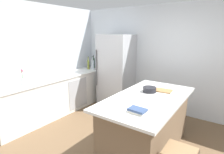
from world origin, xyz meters
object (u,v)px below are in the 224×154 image
at_px(wine_bottle, 94,63).
at_px(cookbook_stack, 137,111).
at_px(refrigerator, 116,71).
at_px(soda_bottle, 93,64).
at_px(kitchen_island, 147,123).
at_px(olive_oil_bottle, 88,64).
at_px(cutting_board, 163,91).
at_px(hot_sauce_bottle, 93,65).
at_px(sink_faucet, 36,74).
at_px(flower_vase, 23,80).
at_px(mixing_bowl, 149,89).

bearing_deg(wine_bottle, cookbook_stack, -39.12).
xyz_separation_m(refrigerator, soda_bottle, (-0.80, -0.04, 0.11)).
height_order(kitchen_island, olive_oil_bottle, olive_oil_bottle).
height_order(refrigerator, cutting_board, refrigerator).
bearing_deg(cookbook_stack, soda_bottle, 141.70).
bearing_deg(hot_sauce_bottle, soda_bottle, -53.02).
relative_size(wine_bottle, soda_bottle, 1.06).
distance_m(olive_oil_bottle, cookbook_stack, 3.16).
relative_size(wine_bottle, cookbook_stack, 1.68).
bearing_deg(kitchen_island, sink_faucet, -170.56).
height_order(kitchen_island, flower_vase, flower_vase).
bearing_deg(refrigerator, wine_bottle, 175.84).
relative_size(sink_faucet, hot_sauce_bottle, 1.34).
distance_m(refrigerator, olive_oil_bottle, 0.90).
relative_size(flower_vase, wine_bottle, 0.84).
bearing_deg(wine_bottle, olive_oil_bottle, -100.00).
bearing_deg(mixing_bowl, olive_oil_bottle, 157.05).
relative_size(soda_bottle, cutting_board, 1.20).
height_order(hot_sauce_bottle, cookbook_stack, hot_sauce_bottle).
bearing_deg(hot_sauce_bottle, cutting_board, -22.71).
distance_m(refrigerator, cookbook_stack, 2.60).
height_order(wine_bottle, soda_bottle, wine_bottle).
bearing_deg(refrigerator, soda_bottle, -176.93).
height_order(wine_bottle, cookbook_stack, wine_bottle).
height_order(cookbook_stack, cutting_board, cookbook_stack).
relative_size(kitchen_island, sink_faucet, 6.40).
distance_m(sink_faucet, soda_bottle, 1.74).
xyz_separation_m(hot_sauce_bottle, cookbook_stack, (2.61, -2.14, -0.04)).
relative_size(hot_sauce_bottle, cutting_board, 0.73).
relative_size(hot_sauce_bottle, soda_bottle, 0.61).
relative_size(refrigerator, sink_faucet, 6.34).
relative_size(kitchen_island, cookbook_stack, 8.32).
bearing_deg(mixing_bowl, hot_sauce_bottle, 152.13).
bearing_deg(wine_bottle, kitchen_island, -30.82).
bearing_deg(mixing_bowl, cutting_board, 45.71).
bearing_deg(flower_vase, wine_bottle, 89.84).
xyz_separation_m(cookbook_stack, cutting_board, (-0.04, 1.06, -0.02)).
xyz_separation_m(flower_vase, mixing_bowl, (2.31, 0.99, -0.02)).
distance_m(refrigerator, wine_bottle, 0.86).
xyz_separation_m(flower_vase, cookbook_stack, (2.53, 0.11, -0.04)).
bearing_deg(flower_vase, kitchen_island, 17.01).
xyz_separation_m(sink_faucet, cutting_board, (2.55, 0.85, -0.12)).
distance_m(hot_sauce_bottle, olive_oil_bottle, 0.28).
relative_size(sink_faucet, olive_oil_bottle, 0.82).
xyz_separation_m(hot_sauce_bottle, mixing_bowl, (2.39, -1.26, -0.02)).
xyz_separation_m(refrigerator, olive_oil_bottle, (-0.89, -0.13, 0.11)).
bearing_deg(sink_faucet, mixing_bowl, 15.57).
height_order(sink_faucet, cutting_board, sink_faucet).
bearing_deg(hot_sauce_bottle, wine_bottle, -45.11).
xyz_separation_m(wine_bottle, soda_bottle, (0.06, -0.10, -0.01)).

